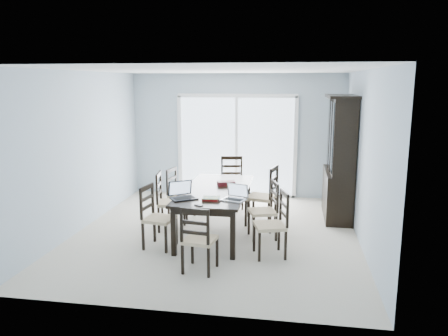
{
  "coord_description": "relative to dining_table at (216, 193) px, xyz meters",
  "views": [
    {
      "loc": [
        1.22,
        -6.65,
        2.43
      ],
      "look_at": [
        0.13,
        0.0,
        1.09
      ],
      "focal_mm": 35.0,
      "sensor_mm": 36.0,
      "label": 1
    }
  ],
  "objects": [
    {
      "name": "chair_right_near",
      "position": [
        1.0,
        -0.76,
        -0.1
      ],
      "size": [
        0.52,
        0.51,
        1.08
      ],
      "rotation": [
        0.0,
        0.0,
        1.86
      ],
      "color": "black",
      "rests_on": "floor"
    },
    {
      "name": "chair_left_near",
      "position": [
        -0.8,
        -0.71,
        -0.1
      ],
      "size": [
        0.47,
        0.46,
        1.08
      ],
      "rotation": [
        0.0,
        0.0,
        -1.72
      ],
      "color": "black",
      "rests_on": "floor"
    },
    {
      "name": "hot_tub",
      "position": [
        -0.33,
        3.52,
        -0.2
      ],
      "size": [
        2.14,
        1.99,
        0.94
      ],
      "rotation": [
        0.0,
        0.0,
        0.24
      ],
      "color": "brown",
      "rests_on": "balcony"
    },
    {
      "name": "chair_right_mid",
      "position": [
        0.84,
        -0.05,
        -0.12
      ],
      "size": [
        0.51,
        0.5,
        1.05
      ],
      "rotation": [
        0.0,
        0.0,
        1.89
      ],
      "color": "black",
      "rests_on": "floor"
    },
    {
      "name": "wall_left",
      "position": [
        -2.25,
        0.0,
        0.63
      ],
      "size": [
        0.02,
        5.0,
        2.6
      ],
      "primitive_type": "cube",
      "color": "#A2B4C2",
      "rests_on": "floor"
    },
    {
      "name": "chair_end_far",
      "position": [
        0.02,
        1.64,
        -0.07
      ],
      "size": [
        0.5,
        0.51,
        1.14
      ],
      "rotation": [
        0.0,
        0.0,
        3.33
      ],
      "color": "black",
      "rests_on": "floor"
    },
    {
      "name": "chair_right_far",
      "position": [
        0.78,
        0.56,
        -0.04
      ],
      "size": [
        0.55,
        0.54,
        1.19
      ],
      "rotation": [
        0.0,
        0.0,
        1.35
      ],
      "color": "black",
      "rests_on": "floor"
    },
    {
      "name": "sliding_door",
      "position": [
        0.0,
        2.48,
        0.41
      ],
      "size": [
        2.52,
        0.05,
        2.18
      ],
      "color": "silver",
      "rests_on": "floor"
    },
    {
      "name": "balcony",
      "position": [
        0.0,
        3.5,
        -0.72
      ],
      "size": [
        4.5,
        2.0,
        0.1
      ],
      "primitive_type": "cube",
      "color": "gray",
      "rests_on": "ground"
    },
    {
      "name": "railing",
      "position": [
        0.0,
        4.5,
        -0.12
      ],
      "size": [
        4.5,
        0.06,
        1.1
      ],
      "primitive_type": "cube",
      "color": "#99999E",
      "rests_on": "balcony"
    },
    {
      "name": "chair_left_far",
      "position": [
        -0.85,
        0.74,
        -0.12
      ],
      "size": [
        0.47,
        0.46,
        1.04
      ],
      "rotation": [
        0.0,
        0.0,
        -1.75
      ],
      "color": "black",
      "rests_on": "floor"
    },
    {
      "name": "floor",
      "position": [
        0.0,
        0.0,
        -0.67
      ],
      "size": [
        5.0,
        5.0,
        0.0
      ],
      "primitive_type": "plane",
      "color": "#BDB0A2",
      "rests_on": "ground"
    },
    {
      "name": "dining_table",
      "position": [
        0.0,
        0.0,
        0.0
      ],
      "size": [
        1.0,
        2.2,
        0.75
      ],
      "color": "black",
      "rests_on": "floor"
    },
    {
      "name": "game_box",
      "position": [
        0.13,
        0.24,
        0.11
      ],
      "size": [
        0.31,
        0.24,
        0.07
      ],
      "primitive_type": "cube",
      "rotation": [
        0.0,
        0.0,
        0.4
      ],
      "color": "#450D16",
      "rests_on": "dining_table"
    },
    {
      "name": "wall_right",
      "position": [
        2.25,
        0.0,
        0.63
      ],
      "size": [
        0.02,
        5.0,
        2.6
      ],
      "primitive_type": "cube",
      "color": "#A2B4C2",
      "rests_on": "floor"
    },
    {
      "name": "chair_end_near",
      "position": [
        0.04,
        -1.51,
        -0.13
      ],
      "size": [
        0.44,
        0.45,
        1.03
      ],
      "rotation": [
        0.0,
        0.0,
        -0.13
      ],
      "color": "black",
      "rests_on": "floor"
    },
    {
      "name": "ceiling",
      "position": [
        0.0,
        0.0,
        1.93
      ],
      "size": [
        5.0,
        5.0,
        0.0
      ],
      "primitive_type": "plane",
      "rotation": [
        3.14,
        0.0,
        0.0
      ],
      "color": "white",
      "rests_on": "back_wall"
    },
    {
      "name": "back_wall",
      "position": [
        0.0,
        2.5,
        0.63
      ],
      "size": [
        4.5,
        0.02,
        2.6
      ],
      "primitive_type": "cube",
      "color": "#A2B4C2",
      "rests_on": "floor"
    },
    {
      "name": "laptop_silver",
      "position": [
        0.38,
        -0.65,
        0.13
      ],
      "size": [
        0.38,
        0.32,
        0.23
      ],
      "rotation": [
        0.0,
        0.0,
        -0.31
      ],
      "color": "#BDBDBF",
      "rests_on": "dining_table"
    },
    {
      "name": "chair_left_mid",
      "position": [
        -0.86,
        0.08,
        -0.08
      ],
      "size": [
        0.49,
        0.48,
        1.12
      ],
      "rotation": [
        0.0,
        0.0,
        -1.42
      ],
      "color": "black",
      "rests_on": "floor"
    },
    {
      "name": "cell_phone",
      "position": [
        -0.06,
        -1.0,
        0.08
      ],
      "size": [
        0.13,
        0.11,
        0.01
      ],
      "primitive_type": "cube",
      "rotation": [
        0.0,
        0.0,
        -0.51
      ],
      "color": "black",
      "rests_on": "dining_table"
    },
    {
      "name": "book_stack",
      "position": [
        0.05,
        -0.68,
        0.1
      ],
      "size": [
        0.26,
        0.21,
        0.04
      ],
      "rotation": [
        0.0,
        0.0,
        -0.05
      ],
      "color": "maroon",
      "rests_on": "dining_table"
    },
    {
      "name": "china_hutch",
      "position": [
        2.02,
        1.25,
        0.4
      ],
      "size": [
        0.5,
        1.38,
        2.2
      ],
      "color": "black",
      "rests_on": "floor"
    },
    {
      "name": "laptop_dark",
      "position": [
        -0.35,
        -0.69,
        0.14
      ],
      "size": [
        0.44,
        0.42,
        0.25
      ],
      "rotation": [
        0.0,
        0.0,
        0.62
      ],
      "color": "black",
      "rests_on": "dining_table"
    }
  ]
}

